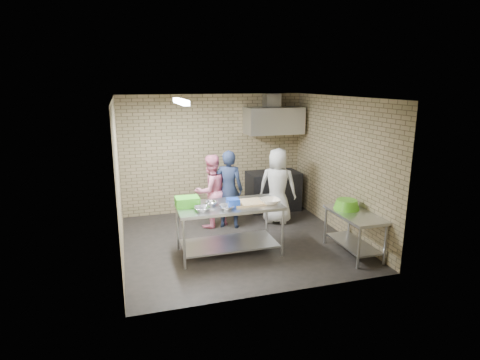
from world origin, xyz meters
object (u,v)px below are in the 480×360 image
object	(u,v)px
side_counter	(354,233)
bottle_red	(273,123)
green_crate	(187,202)
woman_white	(278,186)
woman_pink	(211,191)
prep_table	(229,229)
stove	(273,191)
blue_tub	(233,202)
green_basin	(347,204)
man_navy	(229,189)
bottle_green	(289,123)

from	to	relation	value
side_counter	bottle_red	xyz separation A→B (m)	(-0.40, 2.99, 1.65)
green_crate	woman_white	xyz separation A→B (m)	(2.11, 1.13, -0.17)
side_counter	woman_pink	distance (m)	2.96
prep_table	bottle_red	world-z (taller)	bottle_red
prep_table	stove	world-z (taller)	same
stove	blue_tub	xyz separation A→B (m)	(-1.60, -2.22, 0.51)
side_counter	woman_pink	world-z (taller)	woman_pink
side_counter	blue_tub	distance (m)	2.20
bottle_red	woman_white	distance (m)	1.67
blue_tub	woman_white	size ratio (longest dim) A/B	0.12
bottle_red	woman_white	xyz separation A→B (m)	(-0.29, -1.11, -1.22)
green_basin	man_navy	distance (m)	2.40
blue_tub	woman_white	bearing A→B (deg)	44.89
side_counter	bottle_red	distance (m)	3.44
green_basin	bottle_red	distance (m)	3.01
green_crate	woman_pink	size ratio (longest dim) A/B	0.26
blue_tub	bottle_red	xyz separation A→B (m)	(1.65, 2.46, 1.07)
stove	bottle_green	world-z (taller)	bottle_green
woman_pink	side_counter	bearing A→B (deg)	114.31
green_basin	blue_tub	bearing A→B (deg)	172.12
bottle_green	stove	bearing A→B (deg)	-151.93
side_counter	blue_tub	world-z (taller)	blue_tub
man_navy	green_crate	bearing A→B (deg)	72.63
stove	woman_pink	size ratio (longest dim) A/B	0.79
man_navy	bottle_green	bearing A→B (deg)	-123.27
side_counter	woman_pink	bearing A→B (deg)	135.96
woman_pink	bottle_red	bearing A→B (deg)	-172.68
blue_tub	woman_pink	world-z (taller)	woman_pink
bottle_green	bottle_red	bearing A→B (deg)	180.00
side_counter	woman_white	world-z (taller)	woman_white
man_navy	woman_pink	world-z (taller)	man_navy
bottle_red	bottle_green	bearing A→B (deg)	0.00
blue_tub	bottle_green	distance (m)	3.37
green_crate	blue_tub	size ratio (longest dim) A/B	2.00
side_counter	man_navy	world-z (taller)	man_navy
blue_tub	man_navy	world-z (taller)	man_navy
blue_tub	bottle_green	size ratio (longest dim) A/B	1.33
green_crate	green_basin	size ratio (longest dim) A/B	0.87
stove	green_crate	xyz separation A→B (m)	(-2.35, -2.00, 0.53)
green_basin	woman_white	distance (m)	1.77
bottle_green	blue_tub	bearing A→B (deg)	-129.83
stove	bottle_green	distance (m)	1.65
prep_table	woman_pink	xyz separation A→B (m)	(-0.01, 1.41, 0.31)
prep_table	man_navy	bearing A→B (deg)	75.19
stove	man_navy	size ratio (longest dim) A/B	0.74
woman_white	bottle_red	bearing A→B (deg)	-76.45
stove	green_basin	bearing A→B (deg)	-80.24
green_crate	bottle_red	size ratio (longest dim) A/B	2.22
woman_pink	green_crate	bearing A→B (deg)	40.27
man_navy	stove	bearing A→B (deg)	-122.03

